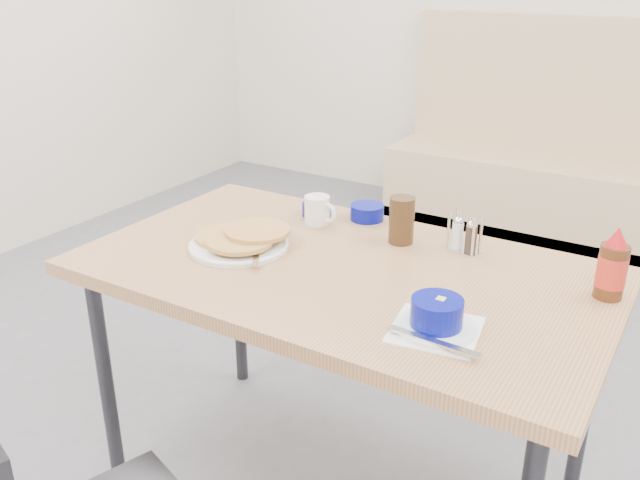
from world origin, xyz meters
The scene contains 10 objects.
booth_bench centered at (0.00, 2.78, 0.35)m, with size 1.90×0.56×1.22m.
dining_table centered at (0.00, 0.25, 0.70)m, with size 1.40×0.80×0.76m.
pancake_plate centered at (-0.31, 0.21, 0.78)m, with size 0.29×0.28×0.05m.
coffee_mug centered at (-0.21, 0.48, 0.80)m, with size 0.11×0.08×0.09m.
grits_setting centered at (0.35, 0.06, 0.79)m, with size 0.24×0.22×0.08m.
creamer_bowl centered at (-0.26, 0.54, 0.78)m, with size 0.09×0.09×0.04m.
butter_bowl centered at (-0.10, 0.59, 0.78)m, with size 0.11×0.11×0.05m.
amber_tumbler centered at (0.07, 0.48, 0.83)m, with size 0.07×0.07×0.14m, color #392512.
condiment_caddy centered at (0.24, 0.51, 0.80)m, with size 0.10×0.07×0.11m.
syrup_bottle centered at (0.64, 0.43, 0.84)m, with size 0.07×0.07×0.18m.
Camera 1 is at (0.81, -1.18, 1.52)m, focal length 38.00 mm.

